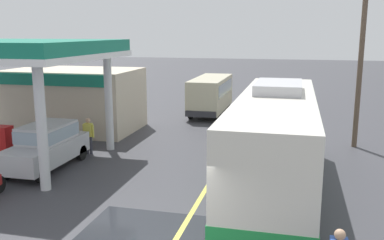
# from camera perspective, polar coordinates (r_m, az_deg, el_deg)

# --- Properties ---
(ground) EXTENTS (120.00, 120.00, 0.00)m
(ground) POSITION_cam_1_polar(r_m,az_deg,el_deg) (28.72, 7.69, 0.65)
(ground) COLOR #38383D
(lane_divider_stripe) EXTENTS (0.16, 50.00, 0.01)m
(lane_divider_stripe) POSITION_cam_1_polar(r_m,az_deg,el_deg) (23.86, 6.38, -1.57)
(lane_divider_stripe) COLOR #D8CC4C
(lane_divider_stripe) RESTS_ON ground
(coach_bus_main) EXTENTS (2.60, 11.04, 3.69)m
(coach_bus_main) POSITION_cam_1_polar(r_m,az_deg,el_deg) (14.94, 11.01, -2.96)
(coach_bus_main) COLOR silver
(coach_bus_main) RESTS_ON ground
(gas_station_roadside) EXTENTS (9.10, 11.95, 5.10)m
(gas_station_roadside) POSITION_cam_1_polar(r_m,az_deg,el_deg) (23.11, -17.89, 4.12)
(gas_station_roadside) COLOR #147259
(gas_station_roadside) RESTS_ON ground
(car_at_pump) EXTENTS (1.70, 4.20, 1.82)m
(car_at_pump) POSITION_cam_1_polar(r_m,az_deg,el_deg) (18.19, -18.81, -3.05)
(car_at_pump) COLOR #B2B2B7
(car_at_pump) RESTS_ON ground
(minibus_opposing_lane) EXTENTS (2.04, 6.13, 2.44)m
(minibus_opposing_lane) POSITION_cam_1_polar(r_m,az_deg,el_deg) (28.71, 2.50, 3.72)
(minibus_opposing_lane) COLOR #BFB799
(minibus_opposing_lane) RESTS_ON ground
(pedestrian_near_pump) EXTENTS (0.55, 0.22, 1.66)m
(pedestrian_near_pump) POSITION_cam_1_polar(r_m,az_deg,el_deg) (19.87, -19.23, -2.10)
(pedestrian_near_pump) COLOR #33333F
(pedestrian_near_pump) RESTS_ON ground
(pedestrian_by_shop) EXTENTS (0.55, 0.22, 1.66)m
(pedestrian_by_shop) POSITION_cam_1_polar(r_m,az_deg,el_deg) (19.82, -13.61, -1.81)
(pedestrian_by_shop) COLOR #33333F
(pedestrian_by_shop) RESTS_ON ground
(car_trailing_behind_bus) EXTENTS (1.70, 4.20, 1.82)m
(car_trailing_behind_bus) POSITION_cam_1_polar(r_m,az_deg,el_deg) (33.10, 11.72, 3.75)
(car_trailing_behind_bus) COLOR olive
(car_trailing_behind_bus) RESTS_ON ground
(utility_pole_roadside) EXTENTS (1.80, 0.24, 8.21)m
(utility_pole_roadside) POSITION_cam_1_polar(r_m,az_deg,el_deg) (21.48, 21.56, 7.79)
(utility_pole_roadside) COLOR brown
(utility_pole_roadside) RESTS_ON ground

